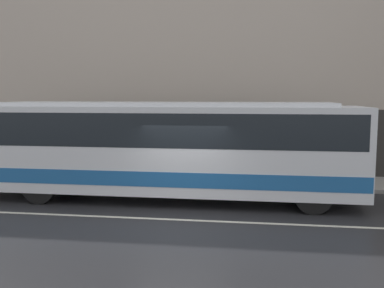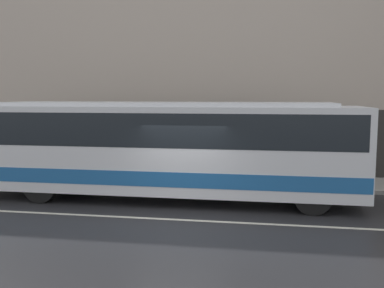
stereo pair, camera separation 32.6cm
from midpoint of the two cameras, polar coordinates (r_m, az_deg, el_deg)
name	(u,v)px [view 2 (the right image)]	position (r m, az deg, el deg)	size (l,w,h in m)	color
ground_plane	(177,220)	(11.80, -1.21, -10.07)	(60.00, 60.00, 0.00)	#262628
sidewalk	(204,180)	(16.83, 2.16, -4.78)	(60.00, 2.52, 0.14)	gray
building_facade	(209,29)	(18.10, 2.84, 15.10)	(60.00, 0.35, 12.55)	#B7A899
lane_stripe	(177,220)	(11.80, -1.21, -10.05)	(54.00, 0.14, 0.01)	beige
transit_bus	(165,145)	(13.77, -2.99, -0.13)	(12.31, 2.58, 3.15)	silver
pedestrian_waiting	(80,154)	(18.45, -14.28, -1.25)	(0.36, 0.36, 1.70)	#1E5933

